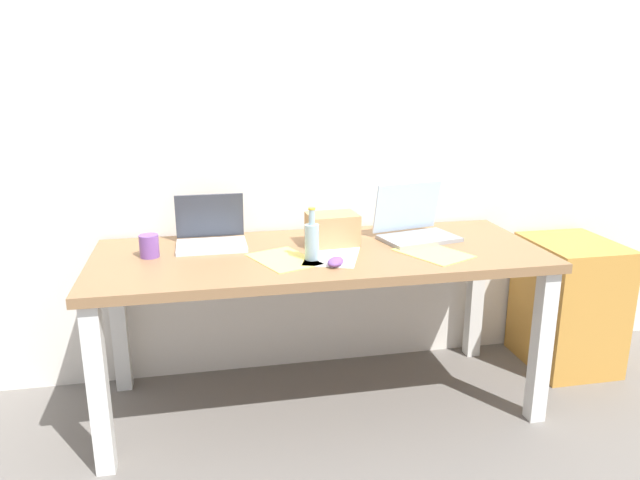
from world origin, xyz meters
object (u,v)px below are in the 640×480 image
at_px(laptop_left, 211,235).
at_px(desk, 320,271).
at_px(laptop_right, 415,226).
at_px(cardboard_box, 332,229).
at_px(filing_cabinet, 568,304).
at_px(computer_mouse, 336,262).
at_px(beer_bottle, 312,240).
at_px(coffee_mug, 149,246).

bearing_deg(laptop_left, desk, -21.79).
bearing_deg(desk, laptop_right, 14.14).
distance_m(laptop_left, cardboard_box, 0.54).
xyz_separation_m(desk, cardboard_box, (0.07, 0.09, 0.16)).
bearing_deg(filing_cabinet, computer_mouse, -165.23).
distance_m(laptop_left, beer_bottle, 0.50).
relative_size(laptop_right, filing_cabinet, 0.58).
relative_size(coffee_mug, filing_cabinet, 0.14).
relative_size(cardboard_box, coffee_mug, 2.29).
xyz_separation_m(beer_bottle, filing_cabinet, (1.39, 0.25, -0.49)).
xyz_separation_m(computer_mouse, coffee_mug, (-0.73, 0.27, 0.03)).
xyz_separation_m(desk, coffee_mug, (-0.71, 0.06, 0.14)).
bearing_deg(filing_cabinet, beer_bottle, -169.67).
bearing_deg(coffee_mug, laptop_right, 2.82).
xyz_separation_m(laptop_left, laptop_right, (0.93, -0.06, 0.01)).
bearing_deg(computer_mouse, laptop_right, 66.15).
distance_m(cardboard_box, coffee_mug, 0.79).
height_order(beer_bottle, cardboard_box, beer_bottle).
bearing_deg(laptop_right, laptop_left, 176.04).
bearing_deg(computer_mouse, cardboard_box, 110.10).
bearing_deg(filing_cabinet, desk, -174.12).
xyz_separation_m(laptop_left, computer_mouse, (0.48, -0.39, -0.03)).
bearing_deg(coffee_mug, desk, -4.82).
xyz_separation_m(cardboard_box, filing_cabinet, (1.26, 0.05, -0.47)).
xyz_separation_m(desk, laptop_right, (0.47, 0.12, 0.15)).
xyz_separation_m(laptop_right, filing_cabinet, (0.86, 0.02, -0.46)).
xyz_separation_m(computer_mouse, cardboard_box, (0.05, 0.29, 0.05)).
relative_size(laptop_right, beer_bottle, 1.75).
bearing_deg(cardboard_box, desk, -130.67).
xyz_separation_m(desk, computer_mouse, (0.02, -0.21, 0.11)).
bearing_deg(desk, cardboard_box, 49.33).
distance_m(beer_bottle, cardboard_box, 0.24).
relative_size(beer_bottle, filing_cabinet, 0.33).
xyz_separation_m(laptop_left, coffee_mug, (-0.26, -0.12, 0.00)).
bearing_deg(cardboard_box, coffee_mug, -178.18).
relative_size(laptop_left, filing_cabinet, 0.46).
bearing_deg(computer_mouse, coffee_mug, -169.92).
relative_size(laptop_right, cardboard_box, 1.77).
bearing_deg(laptop_left, filing_cabinet, -1.46).
distance_m(computer_mouse, cardboard_box, 0.30).
distance_m(desk, laptop_left, 0.51).
height_order(laptop_left, laptop_right, laptop_right).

